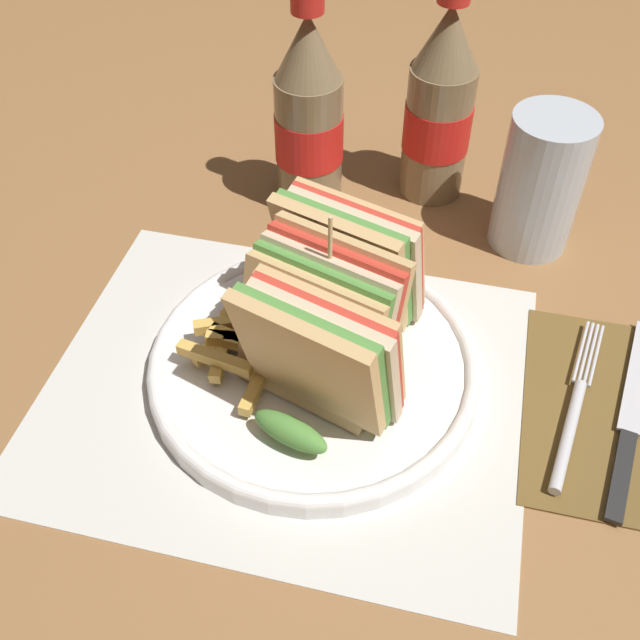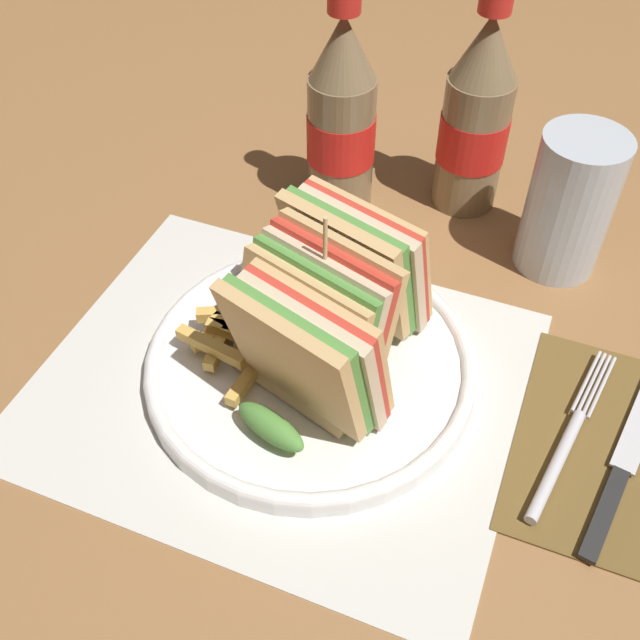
# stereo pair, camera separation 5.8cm
# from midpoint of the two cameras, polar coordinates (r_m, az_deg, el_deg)

# --- Properties ---
(ground_plane) EXTENTS (4.00, 4.00, 0.00)m
(ground_plane) POSITION_cam_midpoint_polar(r_m,az_deg,el_deg) (0.58, -1.94, -6.03)
(ground_plane) COLOR olive
(placemat) EXTENTS (0.37, 0.30, 0.00)m
(placemat) POSITION_cam_midpoint_polar(r_m,az_deg,el_deg) (0.59, -5.32, -5.17)
(placemat) COLOR silver
(placemat) RESTS_ON ground_plane
(plate_main) EXTENTS (0.26, 0.26, 0.02)m
(plate_main) POSITION_cam_midpoint_polar(r_m,az_deg,el_deg) (0.59, -3.27, -3.53)
(plate_main) COLOR white
(plate_main) RESTS_ON ground_plane
(club_sandwich) EXTENTS (0.13, 0.21, 0.14)m
(club_sandwich) POSITION_cam_midpoint_polar(r_m,az_deg,el_deg) (0.54, -2.18, 0.52)
(club_sandwich) COLOR tan
(club_sandwich) RESTS_ON plate_main
(fries_pile) EXTENTS (0.09, 0.09, 0.02)m
(fries_pile) POSITION_cam_midpoint_polar(r_m,az_deg,el_deg) (0.58, -8.93, -2.11)
(fries_pile) COLOR gold
(fries_pile) RESTS_ON plate_main
(ketchup_blob) EXTENTS (0.04, 0.04, 0.02)m
(ketchup_blob) POSITION_cam_midpoint_polar(r_m,az_deg,el_deg) (0.59, -7.66, -0.70)
(ketchup_blob) COLOR maroon
(ketchup_blob) RESTS_ON plate_main
(napkin) EXTENTS (0.12, 0.19, 0.00)m
(napkin) POSITION_cam_midpoint_polar(r_m,az_deg,el_deg) (0.60, 18.18, -6.73)
(napkin) COLOR brown
(napkin) RESTS_ON ground_plane
(fork) EXTENTS (0.04, 0.17, 0.01)m
(fork) POSITION_cam_midpoint_polar(r_m,az_deg,el_deg) (0.58, 16.03, -7.27)
(fork) COLOR silver
(fork) RESTS_ON napkin
(knife) EXTENTS (0.05, 0.20, 0.00)m
(knife) POSITION_cam_midpoint_polar(r_m,az_deg,el_deg) (0.60, 20.16, -6.98)
(knife) COLOR black
(knife) RESTS_ON napkin
(coke_bottle_near) EXTENTS (0.06, 0.06, 0.21)m
(coke_bottle_near) POSITION_cam_midpoint_polar(r_m,az_deg,el_deg) (0.70, -3.28, 14.96)
(coke_bottle_near) COLOR #7A6647
(coke_bottle_near) RESTS_ON ground_plane
(coke_bottle_far) EXTENTS (0.06, 0.06, 0.21)m
(coke_bottle_far) POSITION_cam_midpoint_polar(r_m,az_deg,el_deg) (0.72, 6.77, 15.63)
(coke_bottle_far) COLOR #7A6647
(coke_bottle_far) RESTS_ON ground_plane
(glass_near) EXTENTS (0.07, 0.07, 0.13)m
(glass_near) POSITION_cam_midpoint_polar(r_m,az_deg,el_deg) (0.69, 14.04, 9.45)
(glass_near) COLOR silver
(glass_near) RESTS_ON ground_plane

